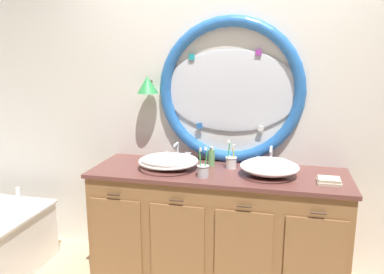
# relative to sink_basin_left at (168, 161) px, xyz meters

# --- Properties ---
(back_wall_assembly) EXTENTS (6.40, 0.26, 2.60)m
(back_wall_assembly) POSITION_rel_sink_basin_left_xyz_m (0.39, 0.37, 0.38)
(back_wall_assembly) COLOR silver
(back_wall_assembly) RESTS_ON ground_plane
(vanity_counter) EXTENTS (1.91, 0.65, 0.88)m
(vanity_counter) POSITION_rel_sink_basin_left_xyz_m (0.38, 0.03, -0.50)
(vanity_counter) COLOR olive
(vanity_counter) RESTS_ON ground_plane
(sink_basin_left) EXTENTS (0.46, 0.46, 0.12)m
(sink_basin_left) POSITION_rel_sink_basin_left_xyz_m (0.00, 0.00, 0.00)
(sink_basin_left) COLOR white
(sink_basin_left) RESTS_ON vanity_counter
(sink_basin_right) EXTENTS (0.42, 0.42, 0.13)m
(sink_basin_right) POSITION_rel_sink_basin_left_xyz_m (0.75, 0.00, 0.01)
(sink_basin_right) COLOR white
(sink_basin_right) RESTS_ON vanity_counter
(faucet_set_left) EXTENTS (0.23, 0.11, 0.15)m
(faucet_set_left) POSITION_rel_sink_basin_left_xyz_m (-0.00, 0.25, -0.00)
(faucet_set_left) COLOR silver
(faucet_set_left) RESTS_ON vanity_counter
(faucet_set_right) EXTENTS (0.23, 0.14, 0.16)m
(faucet_set_right) POSITION_rel_sink_basin_left_xyz_m (0.75, 0.25, 0.00)
(faucet_set_right) COLOR silver
(faucet_set_right) RESTS_ON vanity_counter
(toothbrush_holder_left) EXTENTS (0.09, 0.09, 0.22)m
(toothbrush_holder_left) POSITION_rel_sink_basin_left_xyz_m (0.30, -0.14, -0.01)
(toothbrush_holder_left) COLOR silver
(toothbrush_holder_left) RESTS_ON vanity_counter
(toothbrush_holder_right) EXTENTS (0.09, 0.09, 0.23)m
(toothbrush_holder_right) POSITION_rel_sink_basin_left_xyz_m (0.46, 0.12, -0.01)
(toothbrush_holder_right) COLOR white
(toothbrush_holder_right) RESTS_ON vanity_counter
(soap_dispenser) EXTENTS (0.05, 0.06, 0.16)m
(soap_dispenser) POSITION_rel_sink_basin_left_xyz_m (0.30, 0.16, 0.01)
(soap_dispenser) COLOR #6BAD66
(soap_dispenser) RESTS_ON vanity_counter
(folded_hand_towel) EXTENTS (0.16, 0.13, 0.04)m
(folded_hand_towel) POSITION_rel_sink_basin_left_xyz_m (1.15, -0.08, -0.04)
(folded_hand_towel) COLOR beige
(folded_hand_towel) RESTS_ON vanity_counter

